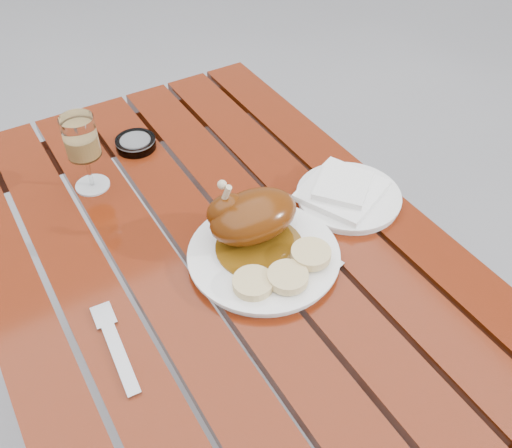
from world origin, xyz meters
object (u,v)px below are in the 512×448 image
Objects in this scene: table at (223,363)px; dinner_plate at (264,256)px; wine_glass at (85,154)px; ashtray at (136,143)px; side_plate at (348,197)px.

table is 0.39m from dinner_plate.
wine_glass reaches higher than ashtray.
dinner_plate is 0.42m from wine_glass.
dinner_plate is 1.31× the size of side_plate.
table is 0.54m from ashtray.
ashtray is (0.13, 0.08, -0.07)m from wine_glass.
table is 4.35× the size of dinner_plate.
ashtray is at bearing 90.01° from table.
table is at bearing 135.07° from dinner_plate.
wine_glass is 0.79× the size of side_plate.
dinner_plate is at bearing -81.60° from ashtray.
dinner_plate is (0.07, -0.06, 0.38)m from table.
ashtray is at bearing 31.49° from wine_glass.
side_plate is 0.49m from ashtray.
dinner_plate is 0.45m from ashtray.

